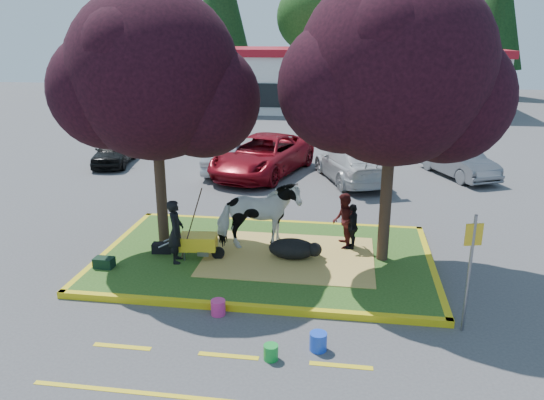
# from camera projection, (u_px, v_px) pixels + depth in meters

# --- Properties ---
(ground) EXTENTS (90.00, 90.00, 0.00)m
(ground) POSITION_uv_depth(u_px,v_px,m) (265.00, 260.00, 13.42)
(ground) COLOR #424244
(ground) RESTS_ON ground
(median_island) EXTENTS (8.00, 5.00, 0.15)m
(median_island) POSITION_uv_depth(u_px,v_px,m) (265.00, 258.00, 13.40)
(median_island) COLOR #264C17
(median_island) RESTS_ON ground
(curb_near) EXTENTS (8.30, 0.16, 0.15)m
(curb_near) POSITION_uv_depth(u_px,v_px,m) (246.00, 308.00, 10.97)
(curb_near) COLOR gold
(curb_near) RESTS_ON ground
(curb_far) EXTENTS (8.30, 0.16, 0.15)m
(curb_far) POSITION_uv_depth(u_px,v_px,m) (279.00, 223.00, 15.83)
(curb_far) COLOR gold
(curb_far) RESTS_ON ground
(curb_left) EXTENTS (0.16, 5.30, 0.15)m
(curb_left) POSITION_uv_depth(u_px,v_px,m) (113.00, 248.00, 13.97)
(curb_left) COLOR gold
(curb_left) RESTS_ON ground
(curb_right) EXTENTS (0.16, 5.30, 0.15)m
(curb_right) POSITION_uv_depth(u_px,v_px,m) (432.00, 268.00, 12.83)
(curb_right) COLOR gold
(curb_right) RESTS_ON ground
(straw_bedding) EXTENTS (4.20, 3.00, 0.01)m
(straw_bedding) POSITION_uv_depth(u_px,v_px,m) (289.00, 256.00, 13.29)
(straw_bedding) COLOR #DABA5A
(straw_bedding) RESTS_ON median_island
(tree_purple_left) EXTENTS (5.06, 4.20, 6.51)m
(tree_purple_left) POSITION_uv_depth(u_px,v_px,m) (154.00, 82.00, 12.85)
(tree_purple_left) COLOR black
(tree_purple_left) RESTS_ON median_island
(tree_purple_right) EXTENTS (5.30, 4.40, 6.82)m
(tree_purple_right) POSITION_uv_depth(u_px,v_px,m) (395.00, 77.00, 11.81)
(tree_purple_right) COLOR black
(tree_purple_right) RESTS_ON median_island
(fire_lane_stripe_a) EXTENTS (1.10, 0.12, 0.01)m
(fire_lane_stripe_a) POSITION_uv_depth(u_px,v_px,m) (122.00, 347.00, 9.74)
(fire_lane_stripe_a) COLOR yellow
(fire_lane_stripe_a) RESTS_ON ground
(fire_lane_stripe_b) EXTENTS (1.10, 0.12, 0.01)m
(fire_lane_stripe_b) POSITION_uv_depth(u_px,v_px,m) (228.00, 356.00, 9.46)
(fire_lane_stripe_b) COLOR yellow
(fire_lane_stripe_b) RESTS_ON ground
(fire_lane_stripe_c) EXTENTS (1.10, 0.12, 0.01)m
(fire_lane_stripe_c) POSITION_uv_depth(u_px,v_px,m) (341.00, 366.00, 9.19)
(fire_lane_stripe_c) COLOR yellow
(fire_lane_stripe_c) RESTS_ON ground
(fire_lane_long) EXTENTS (6.00, 0.10, 0.01)m
(fire_lane_long) POSITION_uv_depth(u_px,v_px,m) (211.00, 400.00, 8.33)
(fire_lane_long) COLOR yellow
(fire_lane_long) RESTS_ON ground
(retail_building) EXTENTS (20.40, 8.40, 4.40)m
(retail_building) POSITION_uv_depth(u_px,v_px,m) (352.00, 79.00, 38.84)
(retail_building) COLOR silver
(retail_building) RESTS_ON ground
(treeline) EXTENTS (46.58, 7.80, 14.63)m
(treeline) POSITION_uv_depth(u_px,v_px,m) (347.00, 5.00, 46.37)
(treeline) COLOR black
(treeline) RESTS_ON ground
(cow) EXTENTS (2.29, 1.62, 1.77)m
(cow) POSITION_uv_depth(u_px,v_px,m) (258.00, 216.00, 13.57)
(cow) COLOR silver
(cow) RESTS_ON median_island
(calf) EXTENTS (1.24, 0.81, 0.51)m
(calf) POSITION_uv_depth(u_px,v_px,m) (292.00, 249.00, 13.11)
(calf) COLOR black
(calf) RESTS_ON median_island
(handler) EXTENTS (0.47, 0.63, 1.57)m
(handler) POSITION_uv_depth(u_px,v_px,m) (176.00, 231.00, 12.78)
(handler) COLOR black
(handler) RESTS_ON median_island
(visitor_a) EXTENTS (0.62, 0.76, 1.44)m
(visitor_a) POSITION_uv_depth(u_px,v_px,m) (344.00, 221.00, 13.68)
(visitor_a) COLOR #3F1212
(visitor_a) RESTS_ON median_island
(visitor_b) EXTENTS (0.36, 0.73, 1.21)m
(visitor_b) POSITION_uv_depth(u_px,v_px,m) (353.00, 226.00, 13.62)
(visitor_b) COLOR black
(visitor_b) RESTS_ON median_island
(wheelbarrow) EXTENTS (1.62, 0.64, 0.61)m
(wheelbarrow) POSITION_uv_depth(u_px,v_px,m) (199.00, 242.00, 13.08)
(wheelbarrow) COLOR black
(wheelbarrow) RESTS_ON median_island
(gear_bag_dark) EXTENTS (0.51, 0.32, 0.25)m
(gear_bag_dark) POSITION_uv_depth(u_px,v_px,m) (162.00, 248.00, 13.50)
(gear_bag_dark) COLOR black
(gear_bag_dark) RESTS_ON median_island
(gear_bag_green) EXTENTS (0.47, 0.30, 0.25)m
(gear_bag_green) POSITION_uv_depth(u_px,v_px,m) (104.00, 263.00, 12.64)
(gear_bag_green) COLOR black
(gear_bag_green) RESTS_ON median_island
(sign_post) EXTENTS (0.33, 0.11, 2.37)m
(sign_post) POSITION_uv_depth(u_px,v_px,m) (471.00, 262.00, 9.84)
(sign_post) COLOR slate
(sign_post) RESTS_ON ground
(bucket_green) EXTENTS (0.32, 0.32, 0.28)m
(bucket_green) POSITION_uv_depth(u_px,v_px,m) (271.00, 352.00, 9.33)
(bucket_green) COLOR green
(bucket_green) RESTS_ON ground
(bucket_pink) EXTENTS (0.36, 0.36, 0.32)m
(bucket_pink) POSITION_uv_depth(u_px,v_px,m) (218.00, 307.00, 10.81)
(bucket_pink) COLOR #DF3180
(bucket_pink) RESTS_ON ground
(bucket_blue) EXTENTS (0.39, 0.39, 0.34)m
(bucket_blue) POSITION_uv_depth(u_px,v_px,m) (318.00, 341.00, 9.60)
(bucket_blue) COLOR blue
(bucket_blue) RESTS_ON ground
(car_black) EXTENTS (1.98, 3.64, 1.17)m
(car_black) POSITION_uv_depth(u_px,v_px,m) (114.00, 151.00, 22.99)
(car_black) COLOR black
(car_black) RESTS_ON ground
(car_silver) EXTENTS (1.39, 3.66, 1.19)m
(car_silver) POSITION_uv_depth(u_px,v_px,m) (225.00, 157.00, 21.80)
(car_silver) COLOR #ADAFB5
(car_silver) RESTS_ON ground
(car_red) EXTENTS (4.08, 6.16, 1.57)m
(car_red) POSITION_uv_depth(u_px,v_px,m) (263.00, 155.00, 21.33)
(car_red) COLOR maroon
(car_red) RESTS_ON ground
(car_white) EXTENTS (3.31, 4.93, 1.33)m
(car_white) POSITION_uv_depth(u_px,v_px,m) (351.00, 164.00, 20.39)
(car_white) COLOR silver
(car_white) RESTS_ON ground
(car_grey) EXTENTS (2.86, 4.08, 1.28)m
(car_grey) POSITION_uv_depth(u_px,v_px,m) (458.00, 161.00, 21.04)
(car_grey) COLOR slate
(car_grey) RESTS_ON ground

